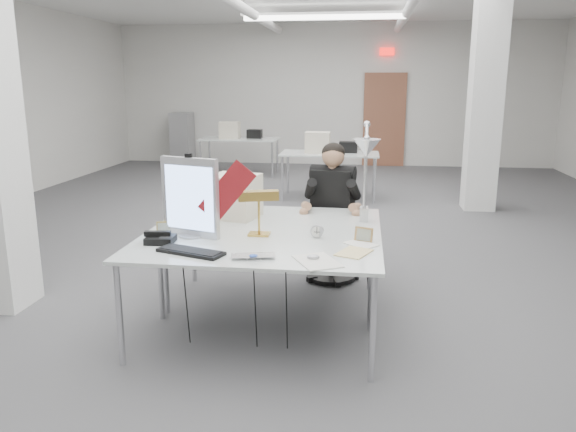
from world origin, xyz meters
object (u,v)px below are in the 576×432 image
seated_person (333,190)px  desk_phone (161,239)px  beige_monitor (234,196)px  architect_lamp (366,168)px  laptop (253,258)px  office_chair (332,222)px  bankers_lamp (259,216)px  monitor (190,197)px  desk_main (253,249)px

seated_person → desk_phone: seated_person is taller
seated_person → beige_monitor: size_ratio=2.43×
architect_lamp → laptop: bearing=-111.9°
office_chair → architect_lamp: 1.16m
bankers_lamp → monitor: bearing=172.9°
seated_person → beige_monitor: bearing=-131.5°
office_chair → seated_person: 0.33m
desk_phone → architect_lamp: bearing=18.7°
beige_monitor → desk_phone: bearing=-100.0°
monitor → seated_person: bearing=69.6°
monitor → beige_monitor: (0.18, 0.64, -0.11)m
office_chair → monitor: (-0.99, -1.29, 0.48)m
desk_main → seated_person: size_ratio=1.92×
seated_person → monitor: (-0.99, -1.24, 0.15)m
desk_main → architect_lamp: bearing=39.3°
bankers_lamp → desk_phone: (-0.67, -0.30, -0.13)m
office_chair → architect_lamp: (0.30, -0.90, 0.67)m
laptop → beige_monitor: size_ratio=0.75×
laptop → desk_phone: bearing=143.9°
monitor → beige_monitor: monitor is taller
office_chair → beige_monitor: office_chair is taller
desk_main → beige_monitor: 0.96m
monitor → laptop: size_ratio=2.06×
desk_phone → architect_lamp: 1.64m
desk_main → architect_lamp: (0.77, 0.63, 0.50)m
desk_phone → beige_monitor: (0.35, 0.85, 0.16)m
seated_person → monitor: seated_person is taller
desk_main → desk_phone: 0.68m
seated_person → beige_monitor: 1.00m
seated_person → monitor: bearing=-116.6°
desk_phone → architect_lamp: architect_lamp is taller
seated_person → bankers_lamp: bearing=-101.1°
seated_person → bankers_lamp: size_ratio=3.07×
laptop → desk_phone: desk_phone is taller
desk_phone → beige_monitor: beige_monitor is taller
beige_monitor → seated_person: bearing=49.1°
office_chair → beige_monitor: bearing=-129.3°
monitor → architect_lamp: size_ratio=0.61×
bankers_lamp → architect_lamp: architect_lamp is taller
seated_person → architect_lamp: (0.30, -0.85, 0.34)m
desk_phone → beige_monitor: size_ratio=0.51×
desk_phone → beige_monitor: bearing=63.7°
desk_main → office_chair: bearing=72.8°
beige_monitor → bankers_lamp: bearing=-48.0°
office_chair → seated_person: size_ratio=1.23×
office_chair → desk_phone: 1.91m
desk_main → architect_lamp: 1.11m
desk_main → seated_person: 1.56m
desk_phone → architect_lamp: (1.45, 0.60, 0.46)m
desk_phone → laptop: bearing=-26.4°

